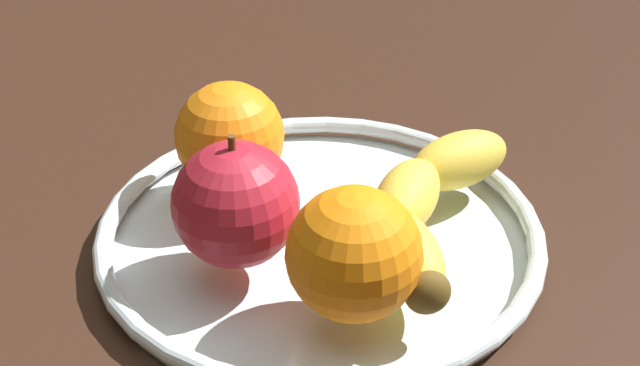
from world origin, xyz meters
TOP-DOWN VIEW (x-y plane):
  - ground_plane at (0.00, 0.00)cm, footprint 140.93×140.93cm
  - fruit_bowl at (0.00, 0.00)cm, footprint 28.38×28.38cm
  - banana at (-2.03, 6.20)cm, footprint 19.39×7.82cm
  - apple at (5.09, -3.03)cm, footprint 7.50×7.50cm
  - orange_back_right at (-1.78, -7.30)cm, footprint 7.21×7.21cm
  - orange_center at (6.52, 4.97)cm, footprint 7.46×7.46cm

SIDE VIEW (x-z plane):
  - ground_plane at x=0.00cm, z-range -4.00..0.00cm
  - fruit_bowl at x=0.00cm, z-range 0.02..1.82cm
  - banana at x=-2.03cm, z-range 1.80..5.52cm
  - orange_back_right at x=-1.78cm, z-range 1.80..9.01cm
  - orange_center at x=6.52cm, z-range 1.80..9.26cm
  - apple at x=5.09cm, z-range 1.40..9.70cm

